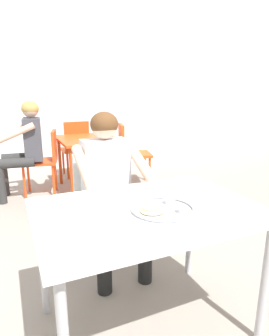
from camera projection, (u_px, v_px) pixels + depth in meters
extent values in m
cube|color=white|center=(37.00, 67.00, 4.68)|extent=(12.00, 0.12, 3.40)
cube|color=white|center=(148.00, 210.00, 1.52)|extent=(1.15, 0.80, 0.03)
cylinder|color=#B2B2B7|center=(265.00, 284.00, 1.51)|extent=(0.04, 0.04, 0.70)
cylinder|color=#B2B2B7|center=(43.00, 261.00, 1.71)|extent=(0.04, 0.04, 0.70)
cylinder|color=#B2B2B7|center=(190.00, 229.00, 2.12)|extent=(0.04, 0.04, 0.70)
cylinder|color=#B7BABF|center=(163.00, 210.00, 1.47)|extent=(0.32, 0.32, 0.01)
torus|color=#B7BABF|center=(163.00, 208.00, 1.47)|extent=(0.32, 0.32, 0.01)
cylinder|color=#B2B5BA|center=(182.00, 210.00, 1.44)|extent=(0.06, 0.06, 0.02)
cylinder|color=#B77F23|center=(182.00, 209.00, 1.44)|extent=(0.05, 0.05, 0.01)
cylinder|color=#B2B5BA|center=(169.00, 201.00, 1.56)|extent=(0.06, 0.06, 0.02)
cylinder|color=maroon|center=(169.00, 201.00, 1.56)|extent=(0.05, 0.05, 0.01)
ellipsoid|color=#DBB77A|center=(153.00, 210.00, 1.45)|extent=(0.14, 0.14, 0.01)
ellipsoid|color=tan|center=(151.00, 208.00, 1.47)|extent=(0.10, 0.08, 0.01)
cube|color=silver|center=(104.00, 207.00, 2.33)|extent=(0.42, 0.44, 0.04)
cube|color=silver|center=(97.00, 175.00, 2.46)|extent=(0.39, 0.04, 0.38)
cylinder|color=silver|center=(132.00, 238.00, 2.29)|extent=(0.03, 0.03, 0.41)
cylinder|color=silver|center=(91.00, 246.00, 2.17)|extent=(0.03, 0.03, 0.41)
cylinder|color=silver|center=(117.00, 220.00, 2.61)|extent=(0.03, 0.03, 0.41)
cylinder|color=silver|center=(80.00, 226.00, 2.48)|extent=(0.03, 0.03, 0.41)
cylinder|color=black|center=(145.00, 253.00, 2.04)|extent=(0.10, 0.10, 0.44)
cylinder|color=black|center=(134.00, 208.00, 2.15)|extent=(0.13, 0.40, 0.12)
cylinder|color=black|center=(104.00, 263.00, 1.93)|extent=(0.10, 0.10, 0.44)
cylinder|color=black|center=(95.00, 215.00, 2.04)|extent=(0.13, 0.40, 0.12)
cube|color=silver|center=(106.00, 172.00, 2.21)|extent=(0.34, 0.20, 0.49)
cylinder|color=beige|center=(140.00, 162.00, 2.10)|extent=(0.08, 0.45, 0.25)
cylinder|color=beige|center=(84.00, 167.00, 1.94)|extent=(0.08, 0.45, 0.25)
sphere|color=beige|center=(104.00, 126.00, 2.12)|extent=(0.19, 0.19, 0.19)
ellipsoid|color=brown|center=(104.00, 124.00, 2.12)|extent=(0.21, 0.20, 0.18)
cube|color=#E04C19|center=(88.00, 139.00, 3.89)|extent=(0.77, 0.93, 0.03)
cylinder|color=#B33D14|center=(72.00, 175.00, 3.50)|extent=(0.04, 0.04, 0.68)
cylinder|color=#B33D14|center=(122.00, 170.00, 3.75)|extent=(0.04, 0.04, 0.68)
cylinder|color=#B33D14|center=(60.00, 161.00, 4.21)|extent=(0.04, 0.04, 0.68)
cylinder|color=#B33D14|center=(103.00, 157.00, 4.46)|extent=(0.04, 0.04, 0.68)
cube|color=#EB481B|center=(39.00, 162.00, 3.74)|extent=(0.51, 0.47, 0.04)
cube|color=#EB481B|center=(54.00, 145.00, 3.73)|extent=(0.12, 0.36, 0.38)
cylinder|color=#EB481B|center=(24.00, 183.00, 3.63)|extent=(0.03, 0.03, 0.42)
cylinder|color=#EB481B|center=(28.00, 176.00, 3.92)|extent=(0.03, 0.03, 0.42)
cylinder|color=#EB481B|center=(54.00, 181.00, 3.69)|extent=(0.03, 0.03, 0.42)
cylinder|color=#EB481B|center=(56.00, 175.00, 3.98)|extent=(0.03, 0.03, 0.42)
cube|color=#D24E18|center=(135.00, 154.00, 4.17)|extent=(0.52, 0.52, 0.04)
cube|color=#D24E18|center=(121.00, 139.00, 4.08)|extent=(0.13, 0.40, 0.41)
cylinder|color=#D24E18|center=(145.00, 166.00, 4.42)|extent=(0.03, 0.03, 0.43)
cylinder|color=#D24E18|center=(150.00, 172.00, 4.09)|extent=(0.03, 0.03, 0.43)
cylinder|color=#D24E18|center=(122.00, 167.00, 4.36)|extent=(0.03, 0.03, 0.43)
cylinder|color=#D24E18|center=(125.00, 174.00, 4.03)|extent=(0.03, 0.03, 0.43)
cube|color=#CF4C1A|center=(75.00, 150.00, 4.62)|extent=(0.41, 0.41, 0.04)
cube|color=#CF4C1A|center=(77.00, 136.00, 4.39)|extent=(0.38, 0.05, 0.44)
cylinder|color=#CF4C1A|center=(63.00, 162.00, 4.75)|extent=(0.03, 0.03, 0.41)
cylinder|color=#CF4C1A|center=(82.00, 160.00, 4.88)|extent=(0.03, 0.03, 0.41)
cylinder|color=#CF4C1A|center=(68.00, 166.00, 4.47)|extent=(0.03, 0.03, 0.41)
cylinder|color=#CF4C1A|center=(88.00, 164.00, 4.60)|extent=(0.03, 0.03, 0.41)
cylinder|color=#303030|center=(1.00, 186.00, 3.49)|extent=(0.10, 0.10, 0.45)
cylinder|color=#303030|center=(17.00, 163.00, 3.48)|extent=(0.41, 0.17, 0.12)
cylinder|color=#303030|center=(4.00, 179.00, 3.76)|extent=(0.10, 0.10, 0.45)
cylinder|color=#303030|center=(19.00, 158.00, 3.75)|extent=(0.41, 0.17, 0.12)
cube|color=#3F3F47|center=(33.00, 139.00, 3.60)|extent=(0.24, 0.36, 0.51)
cylinder|color=beige|center=(15.00, 134.00, 3.34)|extent=(0.46, 0.13, 0.25)
cylinder|color=beige|center=(18.00, 129.00, 3.72)|extent=(0.46, 0.13, 0.25)
sphere|color=beige|center=(30.00, 110.00, 3.51)|extent=(0.19, 0.19, 0.19)
ellipsoid|color=tan|center=(30.00, 108.00, 3.51)|extent=(0.21, 0.20, 0.18)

